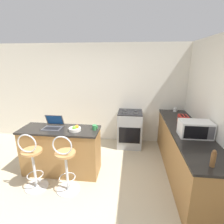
% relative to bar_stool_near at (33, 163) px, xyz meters
% --- Properties ---
extents(ground_plane, '(20.00, 20.00, 0.00)m').
position_rel_bar_stool_near_xyz_m(ground_plane, '(0.74, -0.10, -0.51)').
color(ground_plane, '#BCAD8E').
extents(wall_back, '(12.00, 0.06, 2.60)m').
position_rel_bar_stool_near_xyz_m(wall_back, '(0.74, 2.16, 0.79)').
color(wall_back, silver).
rests_on(wall_back, ground_plane).
extents(breakfast_bar, '(1.51, 0.57, 0.93)m').
position_rel_bar_stool_near_xyz_m(breakfast_bar, '(0.29, 0.53, -0.05)').
color(breakfast_bar, '#9E703D').
rests_on(breakfast_bar, ground_plane).
extents(counter_right, '(0.66, 2.76, 0.93)m').
position_rel_bar_stool_near_xyz_m(counter_right, '(2.70, 0.77, -0.05)').
color(counter_right, '#9E703D').
rests_on(counter_right, ground_plane).
extents(bar_stool_near, '(0.40, 0.40, 1.07)m').
position_rel_bar_stool_near_xyz_m(bar_stool_near, '(0.00, 0.00, 0.00)').
color(bar_stool_near, silver).
rests_on(bar_stool_near, ground_plane).
extents(bar_stool_far, '(0.40, 0.40, 1.07)m').
position_rel_bar_stool_near_xyz_m(bar_stool_far, '(0.59, 0.00, 0.00)').
color(bar_stool_far, silver).
rests_on(bar_stool_far, ground_plane).
extents(laptop, '(0.35, 0.31, 0.24)m').
position_rel_bar_stool_near_xyz_m(laptop, '(0.15, 0.59, 0.48)').
color(laptop, '#47474C').
rests_on(laptop, breakfast_bar).
extents(microwave, '(0.52, 0.34, 0.27)m').
position_rel_bar_stool_near_xyz_m(microwave, '(2.73, 0.47, 0.55)').
color(microwave, white).
rests_on(microwave, counter_right).
extents(toaster, '(0.19, 0.25, 0.17)m').
position_rel_bar_stool_near_xyz_m(toaster, '(2.71, 1.12, 0.50)').
color(toaster, red).
rests_on(toaster, counter_right).
extents(stove_range, '(0.61, 0.61, 0.94)m').
position_rel_bar_stool_near_xyz_m(stove_range, '(1.61, 1.81, -0.05)').
color(stove_range, '#9EA3A8').
rests_on(stove_range, ground_plane).
extents(mug_green, '(0.10, 0.08, 0.09)m').
position_rel_bar_stool_near_xyz_m(mug_green, '(0.97, 0.56, 0.46)').
color(mug_green, '#338447').
rests_on(mug_green, breakfast_bar).
extents(mug_white, '(0.10, 0.08, 0.09)m').
position_rel_bar_stool_near_xyz_m(mug_white, '(2.74, 1.98, 0.46)').
color(mug_white, white).
rests_on(mug_white, counter_right).
extents(fruit_bowl, '(0.22, 0.22, 0.11)m').
position_rel_bar_stool_near_xyz_m(fruit_bowl, '(0.62, 0.48, 0.46)').
color(fruit_bowl, silver).
rests_on(fruit_bowl, breakfast_bar).
extents(pepper_mill, '(0.06, 0.06, 0.23)m').
position_rel_bar_stool_near_xyz_m(pepper_mill, '(2.65, -0.43, 0.53)').
color(pepper_mill, brown).
rests_on(pepper_mill, counter_right).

